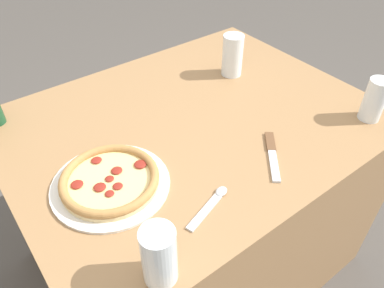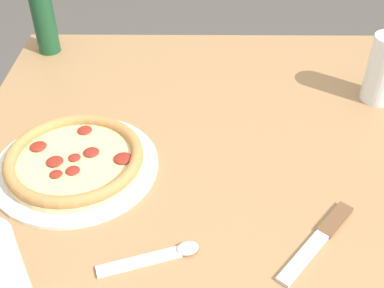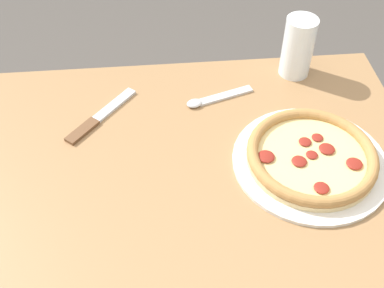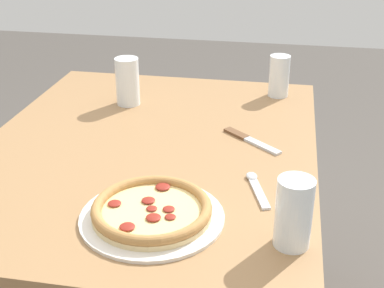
% 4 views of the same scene
% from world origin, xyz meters
% --- Properties ---
extents(pizza_veggie, '(0.31, 0.31, 0.04)m').
position_xyz_m(pizza_veggie, '(-0.35, -0.10, 0.79)').
color(pizza_veggie, silver).
rests_on(pizza_veggie, table).
extents(glass_red_wine, '(0.07, 0.07, 0.15)m').
position_xyz_m(glass_red_wine, '(-0.38, -0.40, 0.84)').
color(glass_red_wine, white).
rests_on(glass_red_wine, table).
extents(knife, '(0.15, 0.17, 0.01)m').
position_xyz_m(knife, '(0.08, -0.27, 0.77)').
color(knife, brown).
rests_on(knife, table).
extents(spoon, '(0.16, 0.07, 0.01)m').
position_xyz_m(spoon, '(-0.17, -0.31, 0.77)').
color(spoon, silver).
rests_on(spoon, table).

